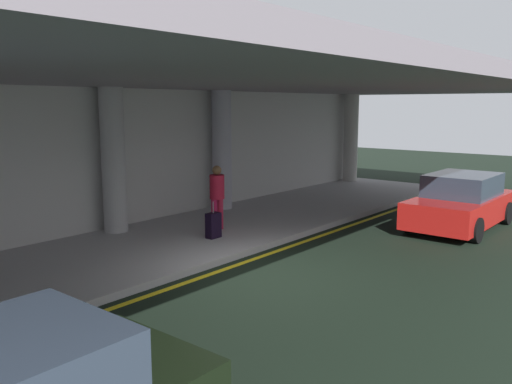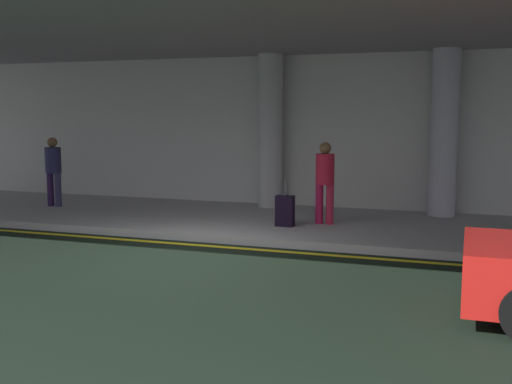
{
  "view_description": "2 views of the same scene",
  "coord_description": "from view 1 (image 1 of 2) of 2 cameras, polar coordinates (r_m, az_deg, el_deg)",
  "views": [
    {
      "loc": [
        -8.05,
        -6.5,
        3.37
      ],
      "look_at": [
        2.08,
        1.82,
        1.22
      ],
      "focal_mm": 37.41,
      "sensor_mm": 36.0,
      "label": 1
    },
    {
      "loc": [
        4.58,
        -9.52,
        2.42
      ],
      "look_at": [
        0.75,
        1.54,
        0.93
      ],
      "focal_mm": 43.7,
      "sensor_mm": 36.0,
      "label": 2
    }
  ],
  "objects": [
    {
      "name": "ground_plane",
      "position": [
        10.88,
        0.46,
        -8.71
      ],
      "size": [
        60.0,
        60.0,
        0.0
      ],
      "primitive_type": "plane",
      "color": "black"
    },
    {
      "name": "sidewalk",
      "position": [
        12.95,
        -10.31,
        -5.56
      ],
      "size": [
        26.0,
        4.2,
        0.15
      ],
      "primitive_type": "cube",
      "color": "#A4A1A5",
      "rests_on": "ground"
    },
    {
      "name": "lane_stripe_yellow",
      "position": [
        11.34,
        -2.48,
        -7.94
      ],
      "size": [
        26.0,
        0.14,
        0.01
      ],
      "primitive_type": "cube",
      "color": "yellow",
      "rests_on": "ground"
    },
    {
      "name": "support_column_far_left",
      "position": [
        13.92,
        -15.0,
        3.26
      ],
      "size": [
        0.6,
        0.6,
        3.65
      ],
      "primitive_type": "cylinder",
      "color": "#9E9C9E",
      "rests_on": "sidewalk"
    },
    {
      "name": "support_column_left_mid",
      "position": [
        16.56,
        -3.67,
        4.48
      ],
      "size": [
        0.6,
        0.6,
        3.65
      ],
      "primitive_type": "cylinder",
      "color": "#A09DAA",
      "rests_on": "sidewalk"
    },
    {
      "name": "support_column_center",
      "position": [
        23.04,
        10.1,
        5.72
      ],
      "size": [
        0.6,
        0.6,
        3.65
      ],
      "primitive_type": "cylinder",
      "color": "#AAA6A1",
      "rests_on": "sidewalk"
    },
    {
      "name": "ceiling_overhang",
      "position": [
        12.16,
        -9.3,
        11.95
      ],
      "size": [
        28.0,
        13.2,
        0.3
      ],
      "primitive_type": "cube",
      "color": "gray",
      "rests_on": "support_column_far_left"
    },
    {
      "name": "terminal_back_wall",
      "position": [
        14.4,
        -16.35,
        3.1
      ],
      "size": [
        26.0,
        0.3,
        3.8
      ],
      "primitive_type": "cube",
      "color": "#B3B0AE",
      "rests_on": "ground"
    },
    {
      "name": "car_red",
      "position": [
        15.65,
        21.06,
        -1.07
      ],
      "size": [
        4.1,
        1.92,
        1.5
      ],
      "rotation": [
        0.0,
        0.0,
        0.03
      ],
      "color": "#B01815",
      "rests_on": "ground"
    },
    {
      "name": "traveler_with_luggage",
      "position": [
        13.77,
        -4.18,
        -0.12
      ],
      "size": [
        0.38,
        0.38,
        1.68
      ],
      "rotation": [
        0.0,
        0.0,
        4.15
      ],
      "color": "maroon",
      "rests_on": "sidewalk"
    },
    {
      "name": "suitcase_upright_primary",
      "position": [
        13.05,
        -4.58,
        -3.57
      ],
      "size": [
        0.36,
        0.22,
        0.9
      ],
      "rotation": [
        0.0,
        0.0,
        -0.17
      ],
      "color": "black",
      "rests_on": "sidewalk"
    }
  ]
}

